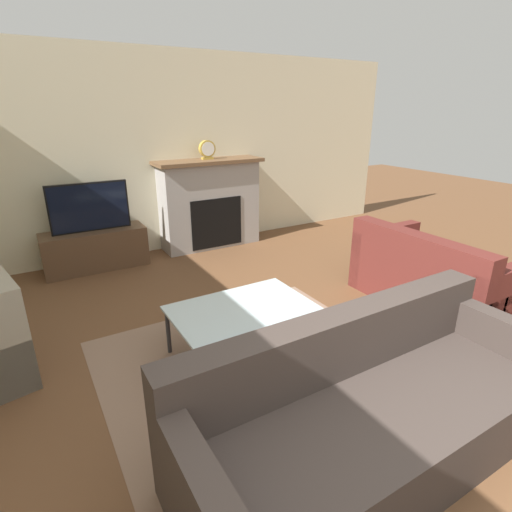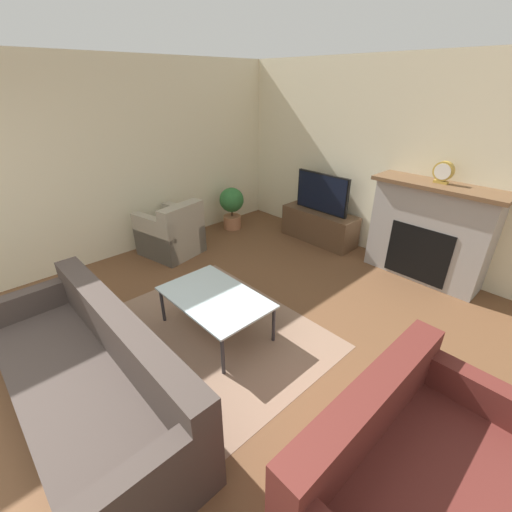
# 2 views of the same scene
# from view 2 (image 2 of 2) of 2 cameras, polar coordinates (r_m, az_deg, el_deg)

# --- Properties ---
(wall_back) EXTENTS (8.30, 0.06, 2.70)m
(wall_back) POSITION_cam_2_polar(r_m,az_deg,el_deg) (5.24, 21.75, 14.07)
(wall_back) COLOR beige
(wall_back) RESTS_ON ground_plane
(wall_left) EXTENTS (0.06, 8.06, 2.70)m
(wall_left) POSITION_cam_2_polar(r_m,az_deg,el_deg) (5.41, -20.31, 14.66)
(wall_left) COLOR beige
(wall_left) RESTS_ON ground_plane
(area_rug) EXTENTS (2.34, 1.93, 0.00)m
(area_rug) POSITION_cam_2_polar(r_m,az_deg,el_deg) (3.73, -7.88, -12.76)
(area_rug) COLOR #896B56
(area_rug) RESTS_ON ground_plane
(fireplace) EXTENTS (1.55, 0.49, 1.28)m
(fireplace) POSITION_cam_2_polar(r_m,az_deg,el_deg) (4.94, 26.92, 3.85)
(fireplace) COLOR #9E9993
(fireplace) RESTS_ON ground_plane
(tv_stand) EXTENTS (1.25, 0.44, 0.51)m
(tv_stand) POSITION_cam_2_polar(r_m,az_deg,el_deg) (5.72, 10.47, 4.97)
(tv_stand) COLOR brown
(tv_stand) RESTS_ON ground_plane
(tv) EXTENTS (0.94, 0.06, 0.60)m
(tv) POSITION_cam_2_polar(r_m,az_deg,el_deg) (5.54, 10.94, 10.28)
(tv) COLOR black
(tv) RESTS_ON tv_stand
(couch_sectional) EXTENTS (2.35, 0.87, 0.82)m
(couch_sectional) POSITION_cam_2_polar(r_m,az_deg,el_deg) (3.11, -25.66, -18.48)
(couch_sectional) COLOR #3D332D
(couch_sectional) RESTS_ON ground_plane
(couch_loveseat) EXTENTS (0.98, 1.57, 0.82)m
(couch_loveseat) POSITION_cam_2_polar(r_m,az_deg,el_deg) (2.57, 24.60, -31.17)
(couch_loveseat) COLOR #5B231E
(couch_loveseat) RESTS_ON ground_plane
(armchair_by_window) EXTENTS (0.91, 0.86, 0.82)m
(armchair_by_window) POSITION_cam_2_polar(r_m,az_deg,el_deg) (5.32, -13.84, 3.44)
(armchair_by_window) COLOR #9E937F
(armchair_by_window) RESTS_ON ground_plane
(coffee_table) EXTENTS (1.14, 0.73, 0.43)m
(coffee_table) POSITION_cam_2_polar(r_m,az_deg,el_deg) (3.54, -6.88, -7.13)
(coffee_table) COLOR #333338
(coffee_table) RESTS_ON ground_plane
(potted_plant) EXTENTS (0.42, 0.42, 0.74)m
(potted_plant) POSITION_cam_2_polar(r_m,az_deg,el_deg) (6.07, -4.06, 8.48)
(potted_plant) COLOR #AD704C
(potted_plant) RESTS_ON ground_plane
(mantel_clock) EXTENTS (0.23, 0.07, 0.26)m
(mantel_clock) POSITION_cam_2_polar(r_m,az_deg,el_deg) (4.73, 28.76, 12.18)
(mantel_clock) COLOR #B79338
(mantel_clock) RESTS_ON fireplace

